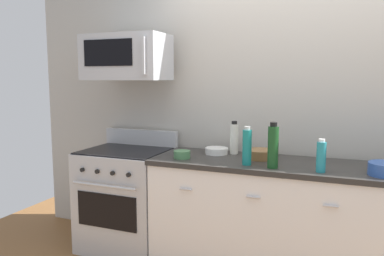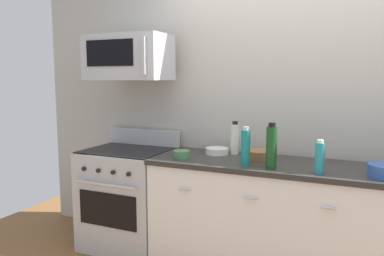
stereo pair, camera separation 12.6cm
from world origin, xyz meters
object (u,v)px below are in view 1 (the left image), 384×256
object	(u,v)px
microwave	(126,57)
bowl_white_ceramic	(217,151)
range_oven	(127,198)
bottle_vinegar_white	(234,138)
bottle_wine_green	(273,146)
bowl_green_glaze	(182,154)
bottle_dish_soap	(321,156)
bottle_sparkling_teal	(247,147)
bowl_wooden_salad	(260,154)

from	to	relation	value
microwave	bowl_white_ceramic	bearing A→B (deg)	6.26
bowl_white_ceramic	range_oven	bearing A→B (deg)	-170.68
bottle_vinegar_white	bottle_wine_green	distance (m)	0.57
range_oven	bowl_green_glaze	bearing A→B (deg)	-12.88
bottle_vinegar_white	bottle_dish_soap	size ratio (longest dim) A/B	1.22
microwave	bottle_dish_soap	size ratio (longest dim) A/B	3.19
bottle_sparkling_teal	bowl_wooden_salad	size ratio (longest dim) A/B	1.24
bottle_vinegar_white	bottle_sparkling_teal	world-z (taller)	bottle_sparkling_teal
bottle_wine_green	range_oven	bearing A→B (deg)	171.49
range_oven	bottle_sparkling_teal	bearing A→B (deg)	-8.66
bottle_sparkling_teal	bowl_white_ceramic	world-z (taller)	bottle_sparkling_teal
microwave	bottle_sparkling_teal	world-z (taller)	microwave
bottle_dish_soap	bowl_wooden_salad	bearing A→B (deg)	149.56
bottle_sparkling_teal	bottle_wine_green	bearing A→B (deg)	-7.64
bottle_vinegar_white	bowl_wooden_salad	bearing A→B (deg)	-24.73
range_oven	bottle_sparkling_teal	world-z (taller)	bottle_sparkling_teal
bottle_dish_soap	bowl_wooden_salad	distance (m)	0.57
bottle_wine_green	bowl_white_ceramic	xyz separation A→B (m)	(-0.54, 0.34, -0.13)
range_oven	bowl_white_ceramic	size ratio (longest dim) A/B	5.44
bottle_sparkling_teal	bowl_white_ceramic	xyz separation A→B (m)	(-0.34, 0.31, -0.11)
bottle_dish_soap	bowl_wooden_salad	world-z (taller)	bottle_dish_soap
bowl_white_ceramic	bottle_vinegar_white	bearing A→B (deg)	22.84
bowl_white_ceramic	microwave	bearing A→B (deg)	-173.74
range_oven	bottle_sparkling_teal	size ratio (longest dim) A/B	3.66
range_oven	bowl_green_glaze	size ratio (longest dim) A/B	7.82
bowl_white_ceramic	bottle_sparkling_teal	bearing A→B (deg)	-42.41
bottle_vinegar_white	bowl_white_ceramic	distance (m)	0.18
bowl_white_ceramic	bottle_wine_green	bearing A→B (deg)	-32.10
bottle_vinegar_white	bowl_white_ceramic	xyz separation A→B (m)	(-0.14, -0.06, -0.11)
microwave	bowl_green_glaze	bearing A→B (deg)	-16.77
microwave	range_oven	bearing A→B (deg)	-90.29
range_oven	bottle_dish_soap	size ratio (longest dim) A/B	4.58
range_oven	bottle_wine_green	world-z (taller)	bottle_wine_green
bottle_wine_green	bottle_dish_soap	bearing A→B (deg)	-0.49
bowl_green_glaze	bowl_white_ceramic	bearing A→B (deg)	53.44
microwave	bowl_white_ceramic	xyz separation A→B (m)	(0.82, 0.09, -0.80)
range_oven	bottle_sparkling_teal	distance (m)	1.32
microwave	bowl_green_glaze	world-z (taller)	microwave
bowl_green_glaze	bowl_white_ceramic	size ratio (longest dim) A/B	0.70
bottle_wine_green	bottle_dish_soap	size ratio (longest dim) A/B	1.43
microwave	bottle_vinegar_white	bearing A→B (deg)	8.79
bowl_green_glaze	bowl_wooden_salad	xyz separation A→B (m)	(0.59, 0.22, 0.01)
bottle_vinegar_white	bowl_wooden_salad	size ratio (longest dim) A/B	1.21
range_oven	microwave	world-z (taller)	microwave
bottle_vinegar_white	range_oven	bearing A→B (deg)	-168.63
bottle_dish_soap	bowl_white_ceramic	size ratio (longest dim) A/B	1.19
bowl_wooden_salad	range_oven	bearing A→B (deg)	-176.23
microwave	bottle_dish_soap	distance (m)	1.86
bottle_vinegar_white	bottle_wine_green	bearing A→B (deg)	-44.69
bottle_wine_green	bowl_wooden_salad	distance (m)	0.34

